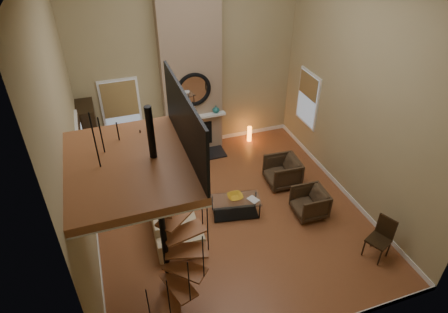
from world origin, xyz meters
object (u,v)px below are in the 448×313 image
object	(u,v)px
armchair_near	(285,171)
floor_lamp	(153,133)
sofa	(171,208)
armchair_far	(312,202)
side_chair	(382,236)
hutch	(92,141)
coffee_table	(236,205)
accent_lamp	(249,134)

from	to	relation	value
armchair_near	floor_lamp	distance (m)	3.47
sofa	armchair_far	distance (m)	3.25
sofa	side_chair	xyz separation A→B (m)	(3.83, -2.36, 0.13)
hutch	coffee_table	size ratio (longest dim) A/B	1.69
coffee_table	floor_lamp	world-z (taller)	floor_lamp
sofa	armchair_far	bearing A→B (deg)	-102.06
armchair_near	side_chair	size ratio (longest dim) A/B	0.89
armchair_near	accent_lamp	bearing A→B (deg)	-174.14
armchair_near	armchair_far	bearing A→B (deg)	6.02
floor_lamp	side_chair	size ratio (longest dim) A/B	1.84
sofa	coffee_table	world-z (taller)	sofa
coffee_table	side_chair	bearing A→B (deg)	-41.27
hutch	floor_lamp	bearing A→B (deg)	-32.06
hutch	side_chair	distance (m)	7.25
armchair_far	side_chair	distance (m)	1.69
accent_lamp	sofa	bearing A→B (deg)	-138.61
hutch	floor_lamp	distance (m)	1.79
sofa	armchair_far	size ratio (longest dim) A/B	3.41
coffee_table	side_chair	world-z (taller)	side_chair
armchair_near	side_chair	bearing A→B (deg)	18.28
armchair_near	coffee_table	bearing A→B (deg)	-62.64
side_chair	hutch	bearing A→B (deg)	137.07
armchair_near	side_chair	world-z (taller)	side_chair
hutch	floor_lamp	xyz separation A→B (m)	(1.47, -0.92, 0.46)
accent_lamp	coffee_table	bearing A→B (deg)	-117.69
accent_lamp	armchair_near	bearing A→B (deg)	-87.40
sofa	accent_lamp	xyz separation A→B (m)	(2.98, 2.62, -0.15)
floor_lamp	accent_lamp	bearing A→B (deg)	18.07
hutch	side_chair	world-z (taller)	hutch
sofa	floor_lamp	distance (m)	1.94
armchair_near	armchair_far	world-z (taller)	armchair_near
floor_lamp	side_chair	xyz separation A→B (m)	(3.83, -4.01, -0.89)
sofa	armchair_far	world-z (taller)	sofa
armchair_far	side_chair	xyz separation A→B (m)	(0.69, -1.53, 0.17)
coffee_table	armchair_near	bearing A→B (deg)	24.10
sofa	hutch	bearing A→B (deg)	32.45
hutch	armchair_near	size ratio (longest dim) A/B	2.49
hutch	armchair_near	world-z (taller)	hutch
hutch	accent_lamp	distance (m)	4.50
coffee_table	side_chair	distance (m)	3.17
coffee_table	accent_lamp	bearing A→B (deg)	62.31
hutch	coffee_table	world-z (taller)	hutch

